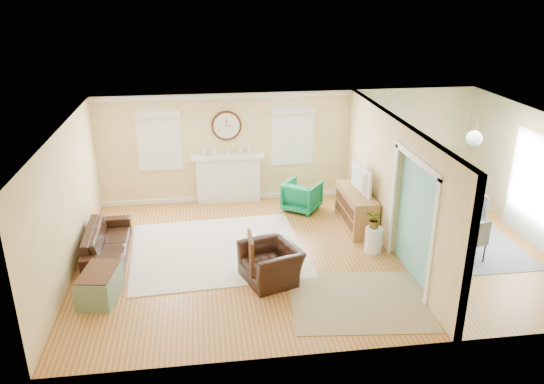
# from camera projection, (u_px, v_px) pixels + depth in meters

# --- Properties ---
(floor) EXTENTS (9.00, 9.00, 0.00)m
(floor) POSITION_uv_depth(u_px,v_px,m) (314.00, 252.00, 10.38)
(floor) COLOR #935322
(floor) RESTS_ON ground
(wall_back) EXTENTS (9.00, 0.02, 2.60)m
(wall_back) POSITION_uv_depth(u_px,v_px,m) (290.00, 146.00, 12.67)
(wall_back) COLOR tan
(wall_back) RESTS_ON ground
(wall_front) EXTENTS (9.00, 0.02, 2.60)m
(wall_front) POSITION_uv_depth(u_px,v_px,m) (364.00, 271.00, 7.14)
(wall_front) COLOR tan
(wall_front) RESTS_ON ground
(wall_left) EXTENTS (0.02, 6.00, 2.60)m
(wall_left) POSITION_uv_depth(u_px,v_px,m) (67.00, 203.00, 9.34)
(wall_left) COLOR tan
(wall_left) RESTS_ON ground
(wall_right) EXTENTS (0.02, 6.00, 2.60)m
(wall_right) POSITION_uv_depth(u_px,v_px,m) (539.00, 180.00, 10.48)
(wall_right) COLOR tan
(wall_right) RESTS_ON ground
(ceiling) EXTENTS (9.00, 6.00, 0.02)m
(ceiling) POSITION_uv_depth(u_px,v_px,m) (319.00, 123.00, 9.43)
(ceiling) COLOR white
(ceiling) RESTS_ON wall_back
(partition) EXTENTS (0.17, 6.00, 2.60)m
(partition) POSITION_uv_depth(u_px,v_px,m) (389.00, 179.00, 10.34)
(partition) COLOR tan
(partition) RESTS_ON ground
(fireplace) EXTENTS (1.70, 0.30, 1.17)m
(fireplace) POSITION_uv_depth(u_px,v_px,m) (228.00, 178.00, 12.63)
(fireplace) COLOR white
(fireplace) RESTS_ON ground
(wall_clock) EXTENTS (0.70, 0.07, 0.70)m
(wall_clock) POSITION_uv_depth(u_px,v_px,m) (226.00, 126.00, 12.25)
(wall_clock) COLOR #472515
(wall_clock) RESTS_ON wall_back
(window_left) EXTENTS (1.05, 0.13, 1.42)m
(window_left) POSITION_uv_depth(u_px,v_px,m) (159.00, 136.00, 12.11)
(window_left) COLOR white
(window_left) RESTS_ON wall_back
(window_right) EXTENTS (1.05, 0.13, 1.42)m
(window_right) POSITION_uv_depth(u_px,v_px,m) (292.00, 131.00, 12.50)
(window_right) COLOR white
(window_right) RESTS_ON wall_back
(french_doors) EXTENTS (0.06, 1.70, 2.20)m
(french_doors) POSITION_uv_depth(u_px,v_px,m) (535.00, 189.00, 10.54)
(french_doors) COLOR white
(french_doors) RESTS_ON ground
(pendant) EXTENTS (0.30, 0.30, 0.55)m
(pendant) POSITION_uv_depth(u_px,v_px,m) (474.00, 138.00, 9.96)
(pendant) COLOR gold
(pendant) RESTS_ON ceiling
(rug_cream) EXTENTS (3.50, 3.08, 0.02)m
(rug_cream) POSITION_uv_depth(u_px,v_px,m) (218.00, 250.00, 10.48)
(rug_cream) COLOR beige
(rug_cream) RESTS_ON floor
(rug_jute) EXTENTS (2.43, 2.07, 0.01)m
(rug_jute) POSITION_uv_depth(u_px,v_px,m) (359.00, 301.00, 8.79)
(rug_jute) COLOR tan
(rug_jute) RESTS_ON floor
(rug_grey) EXTENTS (2.57, 3.21, 0.01)m
(rug_grey) POSITION_uv_depth(u_px,v_px,m) (444.00, 236.00, 11.04)
(rug_grey) COLOR slate
(rug_grey) RESTS_ON floor
(sofa) EXTENTS (0.83, 1.97, 0.57)m
(sofa) POSITION_uv_depth(u_px,v_px,m) (107.00, 241.00, 10.21)
(sofa) COLOR black
(sofa) RESTS_ON floor
(eames_chair) EXTENTS (1.16, 1.24, 0.65)m
(eames_chair) POSITION_uv_depth(u_px,v_px,m) (271.00, 263.00, 9.31)
(eames_chair) COLOR black
(eames_chair) RESTS_ON floor
(green_chair) EXTENTS (1.05, 1.06, 0.70)m
(green_chair) POSITION_uv_depth(u_px,v_px,m) (302.00, 196.00, 12.22)
(green_chair) COLOR #126D41
(green_chair) RESTS_ON floor
(trunk) EXTENTS (0.68, 0.97, 0.52)m
(trunk) POSITION_uv_depth(u_px,v_px,m) (100.00, 285.00, 8.78)
(trunk) COLOR slate
(trunk) RESTS_ON floor
(credenza) EXTENTS (0.53, 1.56, 0.80)m
(credenza) POSITION_uv_depth(u_px,v_px,m) (356.00, 209.00, 11.38)
(credenza) COLOR olive
(credenza) RESTS_ON floor
(tv) EXTENTS (0.21, 1.01, 0.57)m
(tv) POSITION_uv_depth(u_px,v_px,m) (357.00, 179.00, 11.12)
(tv) COLOR black
(tv) RESTS_ON credenza
(garden_stool) EXTENTS (0.34, 0.34, 0.50)m
(garden_stool) POSITION_uv_depth(u_px,v_px,m) (374.00, 240.00, 10.33)
(garden_stool) COLOR white
(garden_stool) RESTS_ON floor
(potted_plant) EXTENTS (0.41, 0.43, 0.38)m
(potted_plant) POSITION_uv_depth(u_px,v_px,m) (375.00, 219.00, 10.17)
(potted_plant) COLOR #337F33
(potted_plant) RESTS_ON garden_stool
(dining_table) EXTENTS (1.19, 1.81, 0.59)m
(dining_table) POSITION_uv_depth(u_px,v_px,m) (446.00, 223.00, 10.94)
(dining_table) COLOR #472515
(dining_table) RESTS_ON floor
(dining_chair_n) EXTENTS (0.48, 0.48, 1.04)m
(dining_chair_n) POSITION_uv_depth(u_px,v_px,m) (428.00, 189.00, 11.90)
(dining_chair_n) COLOR slate
(dining_chair_n) RESTS_ON floor
(dining_chair_s) EXTENTS (0.47, 0.47, 0.86)m
(dining_chair_s) POSITION_uv_depth(u_px,v_px,m) (474.00, 236.00, 9.90)
(dining_chair_s) COLOR slate
(dining_chair_s) RESTS_ON floor
(dining_chair_w) EXTENTS (0.50, 0.50, 0.98)m
(dining_chair_w) POSITION_uv_depth(u_px,v_px,m) (419.00, 213.00, 10.72)
(dining_chair_w) COLOR white
(dining_chair_w) RESTS_ON floor
(dining_chair_e) EXTENTS (0.43, 0.43, 0.89)m
(dining_chair_e) POSITION_uv_depth(u_px,v_px,m) (474.00, 212.00, 10.95)
(dining_chair_e) COLOR slate
(dining_chair_e) RESTS_ON floor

